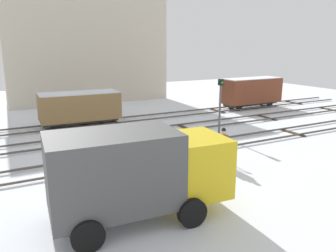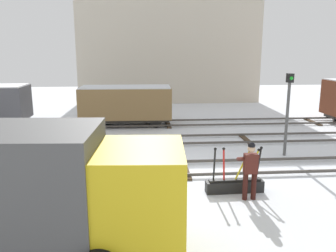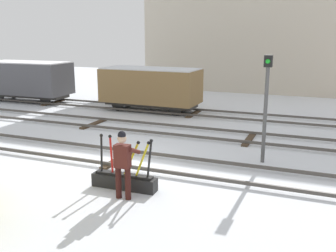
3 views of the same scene
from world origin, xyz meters
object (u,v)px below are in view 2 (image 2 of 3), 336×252
Objects in this scene: switch_lever_frame at (235,184)px; rail_worker at (250,167)px; signal_post at (288,105)px; freight_car_mid_siding at (126,103)px; delivery_truck at (42,188)px.

rail_worker is (0.28, -0.55, 0.73)m from switch_lever_frame.
switch_lever_frame is at bearing 114.98° from rail_worker.
freight_car_mid_siding is (-6.82, 6.32, -0.79)m from signal_post.
delivery_truck is 1.08× the size of freight_car_mid_siding.
delivery_truck is (-4.87, -3.20, 1.35)m from switch_lever_frame.
rail_worker is at bearing -65.02° from switch_lever_frame.
signal_post reaches higher than switch_lever_frame.
rail_worker is 0.34× the size of freight_car_mid_siding.
freight_car_mid_siding is at bearing 108.95° from switch_lever_frame.
freight_car_mid_siding is at bearing 109.28° from rail_worker.
switch_lever_frame is 10.63m from freight_car_mid_siding.
delivery_truck is 10.47m from signal_post.
signal_post is 9.33m from freight_car_mid_siding.
delivery_truck is at bearing -154.47° from rail_worker.
switch_lever_frame is at bearing -68.05° from freight_car_mid_siding.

